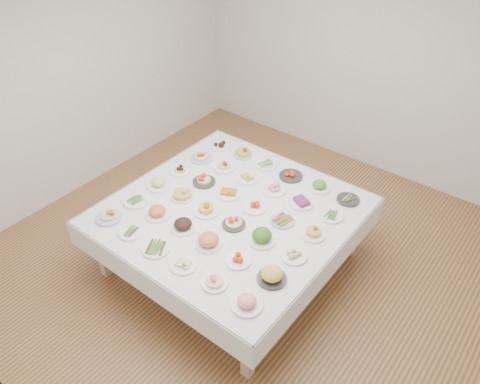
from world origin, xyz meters
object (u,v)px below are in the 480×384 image
Objects in this scene: display_table at (231,215)px; dish_18 at (180,168)px; dish_0 at (108,214)px; dish_35 at (348,199)px.

dish_18 reaches higher than display_table.
dish_0 is 1.15× the size of dish_18.
dish_35 is (1.69, 0.68, -0.03)m from dish_18.
display_table is 0.87m from dish_18.
display_table is 9.95× the size of dish_35.
dish_0 reaches higher than display_table.
display_table is 10.35× the size of dish_18.
dish_0 is 1.10× the size of dish_35.
dish_35 is (0.85, 0.85, 0.08)m from display_table.
dish_0 reaches higher than dish_18.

